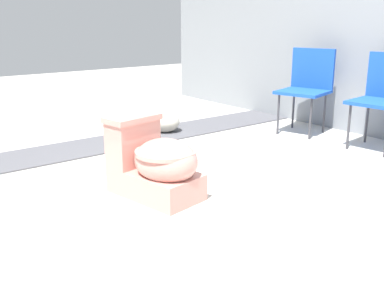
% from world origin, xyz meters
% --- Properties ---
extents(ground_plane, '(14.00, 14.00, 0.00)m').
position_xyz_m(ground_plane, '(0.00, 0.00, 0.00)').
color(ground_plane, '#B7B2A8').
extents(gravel_strip, '(0.56, 8.00, 0.01)m').
position_xyz_m(gravel_strip, '(-1.19, 0.50, 0.01)').
color(gravel_strip, '#4C4C51').
rests_on(gravel_strip, ground).
extents(toilet, '(0.69, 0.48, 0.52)m').
position_xyz_m(toilet, '(0.14, -0.14, 0.22)').
color(toilet, tan).
rests_on(toilet, ground).
extents(folding_chair_left, '(0.54, 0.54, 0.83)m').
position_xyz_m(folding_chair_left, '(-0.40, 2.03, 0.51)').
color(folding_chair_left, '#1947B2').
rests_on(folding_chair_left, ground).
extents(boulder_near, '(0.47, 0.44, 0.23)m').
position_xyz_m(boulder_near, '(-1.26, 0.84, 0.11)').
color(boulder_near, '#ADA899').
rests_on(boulder_near, ground).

